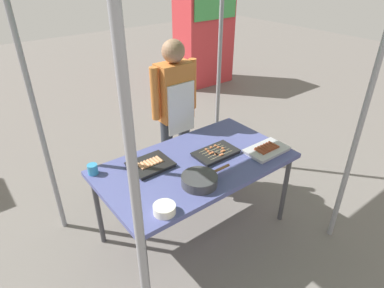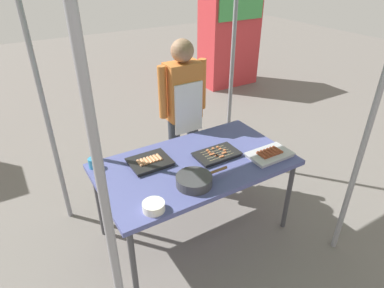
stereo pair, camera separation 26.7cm
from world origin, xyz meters
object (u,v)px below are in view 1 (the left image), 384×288
Objects in this scene: tray_meat_skewers at (216,153)px; tray_grilled_sausages at (150,164)px; vendor_woman at (175,106)px; stall_table at (196,167)px; condiment_bowl at (164,209)px; drink_cup_near_edge at (93,169)px; cooking_wok at (200,180)px; neighbor_stall_left at (204,36)px; tray_pork_links at (267,150)px.

tray_grilled_sausages is at bearing 160.78° from tray_meat_skewers.
stall_table is at bearing 67.40° from vendor_woman.
condiment_bowl is 0.74m from drink_cup_near_edge.
tray_grilled_sausages is 0.21× the size of vendor_woman.
vendor_woman is (0.46, 0.96, 0.14)m from cooking_wok.
cooking_wok is at bearing -129.92° from neighbor_stall_left.
vendor_woman reaches higher than tray_pork_links.
stall_table is at bearing 157.36° from tray_pork_links.
tray_meat_skewers is (0.53, -0.19, -0.00)m from tray_grilled_sausages.
tray_grilled_sausages is at bearing 111.04° from cooking_wok.
vendor_woman is (0.83, 1.06, 0.15)m from condiment_bowl.
vendor_woman reaches higher than tray_meat_skewers.
tray_grilled_sausages is at bearing 40.54° from vendor_woman.
tray_meat_skewers is 2.47× the size of condiment_bowl.
tray_grilled_sausages is 0.57m from tray_meat_skewers.
neighbor_stall_left reaches higher than tray_pork_links.
condiment_bowl is at bearing -155.51° from tray_meat_skewers.
vendor_woman is at bearing 51.73° from condiment_bowl.
drink_cup_near_edge reaches higher than condiment_bowl.
cooking_wok is 0.24× the size of neighbor_stall_left.
cooking_wok is 0.27× the size of vendor_woman.
tray_grilled_sausages is 0.46m from cooking_wok.
drink_cup_near_edge is 0.05× the size of vendor_woman.
condiment_bowl is (-1.13, -0.11, 0.01)m from tray_pork_links.
stall_table is at bearing -26.13° from drink_cup_near_edge.
stall_table is at bearing 57.29° from cooking_wok.
tray_pork_links is at bearing 5.46° from condiment_bowl.
condiment_bowl is 1.84× the size of drink_cup_near_edge.
neighbor_stall_left reaches higher than drink_cup_near_edge.
condiment_bowl is at bearing -146.89° from stall_table.
tray_pork_links is 0.24× the size of vendor_woman.
condiment_bowl is 0.10× the size of vendor_woman.
condiment_bowl is 1.36m from vendor_woman.
tray_pork_links is at bearing 0.61° from cooking_wok.
condiment_bowl is 0.09× the size of neighbor_stall_left.
stall_table is 10.51× the size of condiment_bowl.
stall_table is 3.71× the size of cooking_wok.
stall_table is at bearing -130.44° from neighbor_stall_left.
drink_cup_near_edge is (-0.19, 0.71, 0.01)m from condiment_bowl.
neighbor_stall_left is (2.45, 3.13, 0.12)m from tray_meat_skewers.
cooking_wok is (-0.75, -0.01, 0.02)m from tray_pork_links.
tray_pork_links is 1.13m from condiment_bowl.
vendor_woman is (0.62, 0.53, 0.16)m from tray_grilled_sausages.
stall_table is 4.25× the size of tray_meat_skewers.
tray_grilled_sausages reaches higher than stall_table.
cooking_wok reaches higher than condiment_bowl.
drink_cup_near_edge is (-0.57, 0.61, 0.00)m from cooking_wok.
cooking_wok is at bearing -47.02° from drink_cup_near_edge.
vendor_woman is (1.03, 0.35, 0.14)m from drink_cup_near_edge.
drink_cup_near_edge is at bearing 132.98° from cooking_wok.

